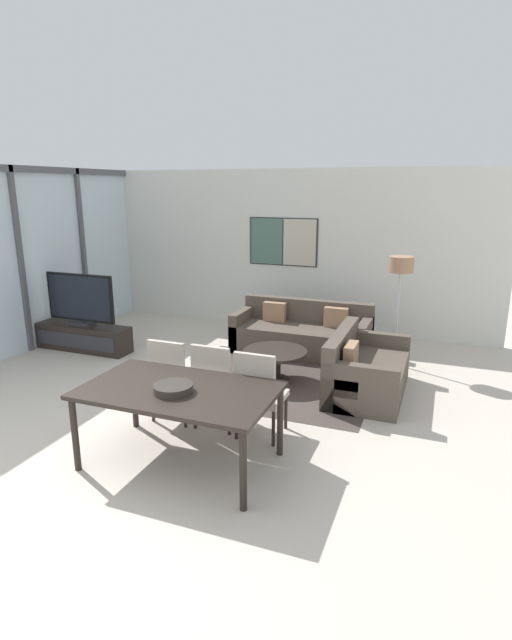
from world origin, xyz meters
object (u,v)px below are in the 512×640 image
dining_table (179,395)px  floor_lamp (400,273)px  fruit_bowl (173,388)px  television (80,300)px  sofa_main (303,335)px  dining_chair_right (259,391)px  tv_console (84,337)px  dining_chair_left (173,376)px  coffee_table (275,358)px  sofa_side (362,372)px  dining_chair_centre (216,382)px

dining_table → floor_lamp: (1.56, 3.45, 0.66)m
fruit_bowl → floor_lamp: floor_lamp is taller
television → sofa_main: size_ratio=0.58×
television → sofa_main: bearing=20.0°
dining_chair_right → fruit_bowl: (-0.51, -0.80, 0.27)m
tv_console → fruit_bowl: bearing=-38.8°
television → dining_chair_left: size_ratio=1.28×
dining_chair_right → dining_table: bearing=-125.6°
coffee_table → fruit_bowl: fruit_bowl is taller
dining_chair_left → fruit_bowl: size_ratio=2.68×
dining_table → dining_chair_left: bearing=124.2°
dining_chair_right → fruit_bowl: bearing=-122.5°
television → dining_table: 3.89m
television → coffee_table: size_ratio=1.42×
tv_console → sofa_side: bearing=-1.6°
dining_chair_left → dining_chair_right: bearing=-2.2°
dining_chair_left → coffee_table: bearing=66.3°
coffee_table → dining_chair_centre: bearing=-95.9°
tv_console → coffee_table: 3.23m
sofa_main → coffee_table: (0.00, -1.32, 0.05)m
sofa_side → floor_lamp: 1.62m
sofa_main → sofa_side: (1.14, -1.30, -0.00)m
dining_chair_centre → sofa_main: bearing=86.9°
tv_console → floor_lamp: floor_lamp is taller
sofa_side → dining_chair_left: dining_chair_left is taller
tv_console → fruit_bowl: size_ratio=4.47×
television → sofa_side: television is taller
floor_lamp → sofa_side: bearing=-102.7°
tv_console → floor_lamp: size_ratio=1.00×
dining_table → dining_chair_right: size_ratio=1.86×
dining_table → coffee_table: bearing=86.1°
television → floor_lamp: bearing=13.0°
dining_chair_centre → tv_console: bearing=152.3°
sofa_main → dining_chair_left: (-0.66, -2.81, 0.24)m
coffee_table → fruit_bowl: (-0.16, -2.33, 0.47)m
tv_console → sofa_side: 4.37m
sofa_side → coffee_table: sofa_side is taller
tv_console → sofa_side: size_ratio=1.05×
sofa_side → floor_lamp: bearing=-12.7°
dining_chair_right → fruit_bowl: 0.98m
sofa_side → dining_chair_left: 2.36m
tv_console → sofa_side: (4.37, -0.12, 0.06)m
dining_table → fruit_bowl: (-0.00, -0.09, 0.11)m
television → dining_chair_right: television is taller
coffee_table → fruit_bowl: bearing=-93.8°
floor_lamp → dining_chair_right: bearing=-111.1°
television → tv_console: bearing=-90.0°
dining_chair_centre → fruit_bowl: (-0.00, -0.86, 0.27)m
tv_console → sofa_main: (3.23, 1.18, 0.06)m
sofa_main → dining_chair_right: dining_chair_right is taller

